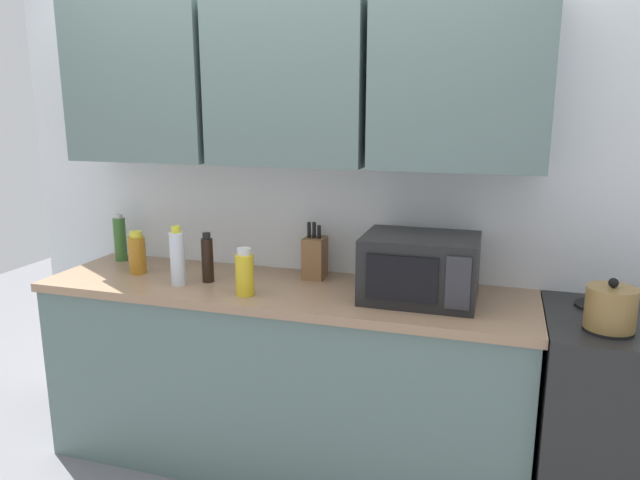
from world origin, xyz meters
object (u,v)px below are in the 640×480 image
object	(u,v)px
kettle	(611,308)
bottle_amber_vinegar	(137,254)
microwave	(420,268)
knife_block	(315,257)
bottle_soy_dark	(207,259)
bottle_clear_tall	(178,258)
bottle_yellow_mustard	(245,273)
stove_range	(637,428)
bottle_green_oil	(120,239)

from	to	relation	value
kettle	bottle_amber_vinegar	world-z (taller)	bottle_amber_vinegar
microwave	knife_block	distance (m)	0.56
bottle_soy_dark	bottle_clear_tall	bearing A→B (deg)	-141.64
bottle_yellow_mustard	bottle_soy_dark	bearing A→B (deg)	152.62
bottle_clear_tall	knife_block	bearing A→B (deg)	27.39
bottle_clear_tall	microwave	bearing A→B (deg)	6.40
stove_range	knife_block	world-z (taller)	knife_block
kettle	microwave	world-z (taller)	microwave
knife_block	bottle_amber_vinegar	xyz separation A→B (m)	(-0.86, -0.19, -0.00)
stove_range	bottle_yellow_mustard	size ratio (longest dim) A/B	4.31
stove_range	bottle_yellow_mustard	bearing A→B (deg)	-174.92
kettle	knife_block	distance (m)	1.29
bottle_yellow_mustard	bottle_green_oil	distance (m)	0.95
microwave	knife_block	bearing A→B (deg)	161.88
bottle_yellow_mustard	bottle_soy_dark	xyz separation A→B (m)	(-0.25, 0.13, 0.01)
stove_range	bottle_amber_vinegar	bearing A→B (deg)	179.77
microwave	bottle_clear_tall	xyz separation A→B (m)	(-1.10, -0.12, -0.01)
bottle_yellow_mustard	bottle_soy_dark	size ratio (longest dim) A/B	0.89
microwave	stove_range	bearing A→B (deg)	-1.42
bottle_soy_dark	bottle_amber_vinegar	xyz separation A→B (m)	(-0.40, 0.02, -0.01)
kettle	stove_range	bearing A→B (deg)	39.47
stove_range	knife_block	size ratio (longest dim) A/B	3.29
bottle_yellow_mustard	bottle_amber_vinegar	bearing A→B (deg)	166.68
kettle	bottle_yellow_mustard	world-z (taller)	bottle_yellow_mustard
kettle	bottle_soy_dark	xyz separation A→B (m)	(-1.71, 0.12, 0.02)
microwave	bottle_green_oil	world-z (taller)	microwave
bottle_green_oil	bottle_clear_tall	distance (m)	0.60
stove_range	bottle_amber_vinegar	distance (m)	2.35
stove_range	bottle_amber_vinegar	xyz separation A→B (m)	(-2.28, 0.01, 0.55)
stove_range	bottle_soy_dark	world-z (taller)	bottle_soy_dark
bottle_soy_dark	microwave	bearing A→B (deg)	2.19
bottle_yellow_mustard	bottle_soy_dark	distance (m)	0.28
bottle_green_oil	bottle_amber_vinegar	size ratio (longest dim) A/B	1.19
stove_range	microwave	size ratio (longest dim) A/B	1.90
knife_block	bottle_clear_tall	xyz separation A→B (m)	(-0.57, -0.30, 0.03)
knife_block	bottle_amber_vinegar	size ratio (longest dim) A/B	1.30
stove_range	kettle	size ratio (longest dim) A/B	4.73
kettle	bottle_yellow_mustard	distance (m)	1.46
bottle_yellow_mustard	knife_block	bearing A→B (deg)	57.87
knife_block	bottle_yellow_mustard	size ratio (longest dim) A/B	1.31
stove_range	bottle_green_oil	world-z (taller)	bottle_green_oil
bottle_clear_tall	kettle	bearing A→B (deg)	-1.22
bottle_yellow_mustard	bottle_green_oil	size ratio (longest dim) A/B	0.83
microwave	bottle_soy_dark	distance (m)	0.99
bottle_green_oil	bottle_soy_dark	world-z (taller)	bottle_green_oil
bottle_clear_tall	stove_range	bearing A→B (deg)	2.91
bottle_soy_dark	bottle_green_oil	bearing A→B (deg)	161.39
bottle_yellow_mustard	kettle	bearing A→B (deg)	0.20
kettle	bottle_amber_vinegar	bearing A→B (deg)	175.97
bottle_clear_tall	bottle_green_oil	bearing A→B (deg)	150.40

